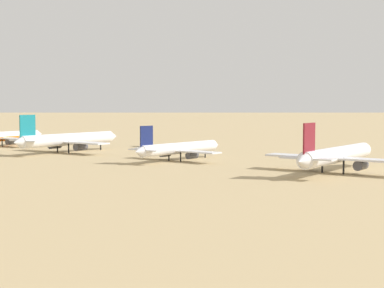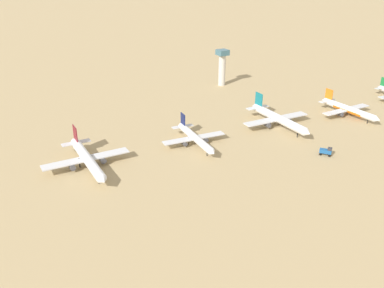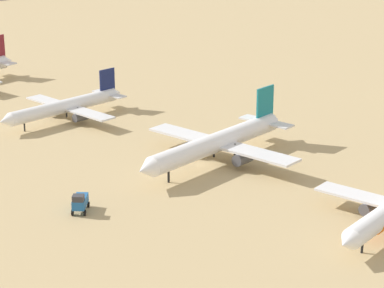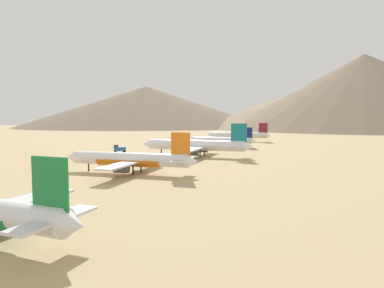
{
  "view_description": "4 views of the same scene",
  "coord_description": "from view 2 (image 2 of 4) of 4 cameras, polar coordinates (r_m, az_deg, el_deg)",
  "views": [
    {
      "loc": [
        -152.21,
        -155.68,
        17.99
      ],
      "look_at": [
        7.82,
        -44.22,
        4.29
      ],
      "focal_mm": 56.43,
      "sensor_mm": 36.0,
      "label": 1
    },
    {
      "loc": [
        148.42,
        -136.42,
        80.24
      ],
      "look_at": [
        7.21,
        -55.79,
        6.79
      ],
      "focal_mm": 38.18,
      "sensor_mm": 36.0,
      "label": 2
    },
    {
      "loc": [
        128.16,
        99.05,
        59.13
      ],
      "look_at": [
        0.11,
        -2.97,
        4.06
      ],
      "focal_mm": 74.15,
      "sensor_mm": 36.0,
      "label": 3
    },
    {
      "loc": [
        -37.75,
        127.97,
        14.89
      ],
      "look_at": [
        6.14,
        -22.48,
        3.31
      ],
      "focal_mm": 30.0,
      "sensor_mm": 36.0,
      "label": 4
    }
  ],
  "objects": [
    {
      "name": "ground_plane",
      "position": [
        216.97,
        11.94,
        2.05
      ],
      "size": [
        1800.0,
        1800.0,
        0.0
      ],
      "primitive_type": "plane",
      "color": "tan"
    },
    {
      "name": "parked_jet_0",
      "position": [
        176.45,
        -14.47,
        -1.97
      ],
      "size": [
        45.41,
        36.79,
        13.13
      ],
      "color": "white",
      "rests_on": "ground"
    },
    {
      "name": "parked_jet_1",
      "position": [
        192.44,
        0.4,
        0.89
      ],
      "size": [
        38.55,
        31.38,
        11.11
      ],
      "color": "white",
      "rests_on": "ground"
    },
    {
      "name": "parked_jet_2",
      "position": [
        218.47,
        11.89,
        3.52
      ],
      "size": [
        47.4,
        38.47,
        13.68
      ],
      "color": "white",
      "rests_on": "ground"
    },
    {
      "name": "parked_jet_3",
      "position": [
        245.61,
        20.98,
        4.55
      ],
      "size": [
        40.49,
        32.78,
        11.71
      ],
      "color": "white",
      "rests_on": "ground"
    },
    {
      "name": "service_truck",
      "position": [
        192.58,
        18.24,
        -0.94
      ],
      "size": [
        5.64,
        5.12,
        3.9
      ],
      "color": "#1E5999",
      "rests_on": "ground"
    },
    {
      "name": "control_tower",
      "position": [
        286.85,
        4.23,
        10.9
      ],
      "size": [
        7.2,
        7.2,
        24.77
      ],
      "color": "beige",
      "rests_on": "ground"
    }
  ]
}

